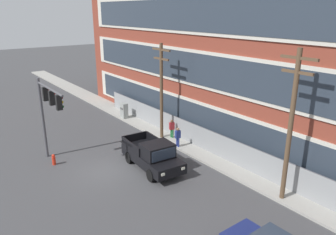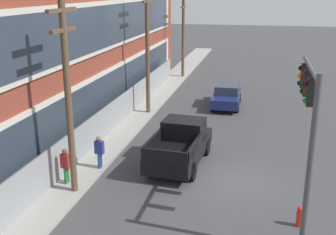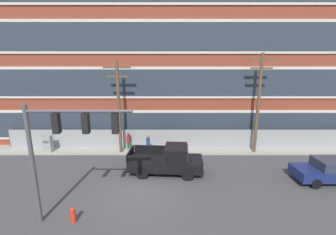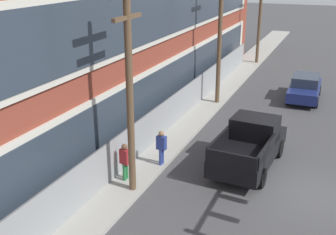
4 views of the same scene
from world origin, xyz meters
The scene contains 13 objects.
ground_plane centered at (0.00, 0.00, 0.00)m, with size 160.00×160.00×0.00m, color #424244.
sidewalk_building_side centered at (0.00, 6.95, 0.08)m, with size 80.00×2.11×0.16m, color #9E9B93.
brick_mill_building centered at (2.77, 12.57, 7.91)m, with size 42.69×9.72×15.79m.
chain_link_fence centered at (3.90, 7.36, 0.95)m, with size 33.37×0.06×1.86m.
traffic_signal_mast centered at (-3.13, -2.42, 4.21)m, with size 4.78×0.43×5.79m.
pickup_truck_black centered at (1.55, 2.68, 0.95)m, with size 5.30×2.46×2.01m.
sedan_navy centered at (12.17, 1.43, 0.80)m, with size 4.54×1.93×1.56m.
utility_pole_near_corner centered at (-2.48, 6.28, 4.30)m, with size 2.20×0.26×7.79m.
utility_pole_midblock centered at (9.04, 6.31, 4.61)m, with size 2.04×0.26×8.43m.
electrical_cabinet centered at (-8.77, 6.30, 0.81)m, with size 0.72×0.54×1.62m.
pedestrian_near_cabinet centered at (-1.91, 6.89, 0.97)m, with size 0.33×0.45×1.69m.
pedestrian_by_fence centered at (-0.12, 6.10, 0.97)m, with size 0.32×0.42×1.69m.
fire_hydrant centered at (-3.00, -2.48, 0.38)m, with size 0.24×0.24×0.78m.
Camera 3 is at (1.58, -11.98, 7.41)m, focal length 24.00 mm.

